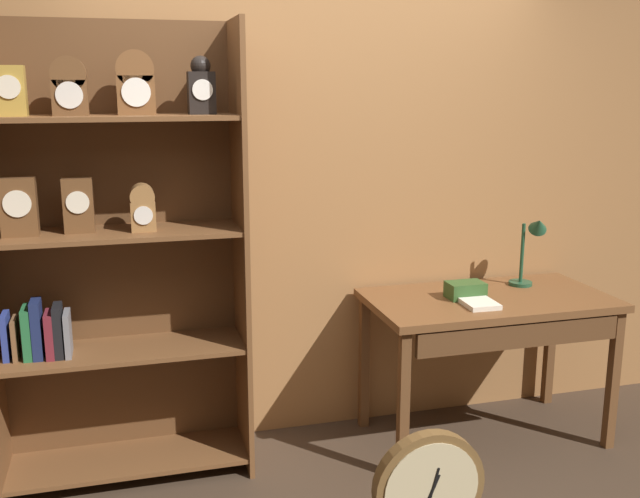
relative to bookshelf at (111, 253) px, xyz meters
name	(u,v)px	position (x,y,z in m)	size (l,w,h in m)	color
back_wood_panel	(315,200)	(1.07, 0.28, 0.16)	(4.80, 0.05, 2.60)	#9E6B3D
bookshelf	(111,253)	(0.00, 0.00, 0.00)	(1.19, 0.39, 2.21)	brown
workbench	(490,315)	(1.92, -0.15, -0.42)	(1.29, 0.69, 0.81)	brown
desk_lamp	(532,244)	(2.24, 0.00, -0.09)	(0.19, 0.19, 0.42)	#1E472D
toolbox_small	(465,290)	(1.79, -0.12, -0.29)	(0.20, 0.13, 0.09)	#2D5123
open_repair_manual	(478,303)	(1.79, -0.25, -0.32)	(0.16, 0.22, 0.03)	silver
round_clock_large	(429,489)	(1.23, -0.97, -0.87)	(0.48, 0.11, 0.52)	brown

